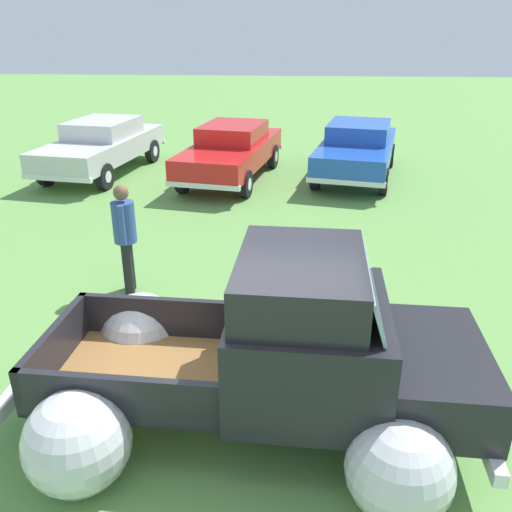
{
  "coord_description": "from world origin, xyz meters",
  "views": [
    {
      "loc": [
        0.45,
        -4.42,
        3.85
      ],
      "look_at": [
        0.0,
        1.95,
        1.06
      ],
      "focal_mm": 37.54,
      "sensor_mm": 36.0,
      "label": 1
    }
  ],
  "objects_px": {
    "vintage_pickup_truck": "(281,364)",
    "show_car_0": "(102,144)",
    "spectator_0": "(125,233)",
    "show_car_1": "(232,150)",
    "show_car_2": "(357,148)"
  },
  "relations": [
    {
      "from": "show_car_2",
      "to": "spectator_0",
      "type": "height_order",
      "value": "spectator_0"
    },
    {
      "from": "show_car_0",
      "to": "show_car_2",
      "type": "distance_m",
      "value": 6.95
    },
    {
      "from": "show_car_1",
      "to": "show_car_2",
      "type": "bearing_deg",
      "value": 108.08
    },
    {
      "from": "vintage_pickup_truck",
      "to": "show_car_1",
      "type": "height_order",
      "value": "vintage_pickup_truck"
    },
    {
      "from": "vintage_pickup_truck",
      "to": "show_car_0",
      "type": "distance_m",
      "value": 11.21
    },
    {
      "from": "show_car_1",
      "to": "show_car_2",
      "type": "xyz_separation_m",
      "value": [
        3.32,
        0.46,
        0.0
      ]
    },
    {
      "from": "show_car_0",
      "to": "spectator_0",
      "type": "bearing_deg",
      "value": 30.37
    },
    {
      "from": "show_car_0",
      "to": "spectator_0",
      "type": "xyz_separation_m",
      "value": [
        2.78,
        -7.04,
        0.19
      ]
    },
    {
      "from": "spectator_0",
      "to": "show_car_0",
      "type": "bearing_deg",
      "value": 101.79
    },
    {
      "from": "show_car_0",
      "to": "show_car_1",
      "type": "height_order",
      "value": "same"
    },
    {
      "from": "show_car_1",
      "to": "spectator_0",
      "type": "height_order",
      "value": "spectator_0"
    },
    {
      "from": "vintage_pickup_truck",
      "to": "show_car_0",
      "type": "relative_size",
      "value": 0.96
    },
    {
      "from": "show_car_0",
      "to": "show_car_1",
      "type": "bearing_deg",
      "value": 92.34
    },
    {
      "from": "vintage_pickup_truck",
      "to": "spectator_0",
      "type": "distance_m",
      "value": 3.77
    },
    {
      "from": "show_car_0",
      "to": "show_car_1",
      "type": "distance_m",
      "value": 3.65
    }
  ]
}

